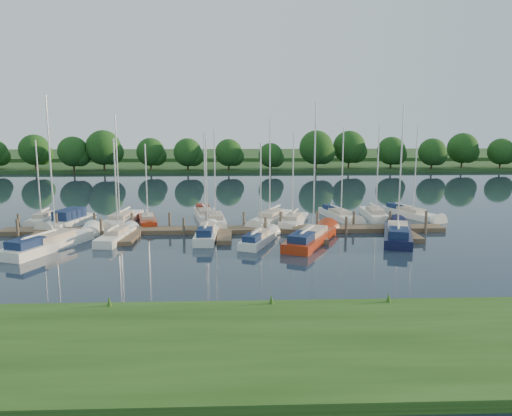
{
  "coord_description": "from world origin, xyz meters",
  "views": [
    {
      "loc": [
        1.1,
        -36.41,
        9.97
      ],
      "look_at": [
        2.81,
        8.0,
        2.2
      ],
      "focal_mm": 35.0,
      "sensor_mm": 36.0,
      "label": 1
    }
  ],
  "objects_px": {
    "dock": "(225,231)",
    "sailboat_s_2": "(207,235)",
    "sailboat_n_0": "(42,220)",
    "motorboat": "(68,222)",
    "sailboat_n_5": "(215,222)"
  },
  "relations": [
    {
      "from": "sailboat_n_0",
      "to": "sailboat_n_5",
      "type": "height_order",
      "value": "sailboat_n_5"
    },
    {
      "from": "dock",
      "to": "sailboat_n_0",
      "type": "relative_size",
      "value": 4.69
    },
    {
      "from": "sailboat_n_0",
      "to": "motorboat",
      "type": "relative_size",
      "value": 1.18
    },
    {
      "from": "sailboat_n_0",
      "to": "sailboat_s_2",
      "type": "height_order",
      "value": "sailboat_s_2"
    },
    {
      "from": "sailboat_n_5",
      "to": "sailboat_n_0",
      "type": "bearing_deg",
      "value": -11.95
    },
    {
      "from": "dock",
      "to": "sailboat_s_2",
      "type": "distance_m",
      "value": 2.43
    },
    {
      "from": "motorboat",
      "to": "sailboat_n_0",
      "type": "bearing_deg",
      "value": -12.01
    },
    {
      "from": "sailboat_n_0",
      "to": "sailboat_n_5",
      "type": "bearing_deg",
      "value": 173.24
    },
    {
      "from": "sailboat_n_0",
      "to": "sailboat_n_5",
      "type": "xyz_separation_m",
      "value": [
        17.21,
        -1.59,
        0.0
      ]
    },
    {
      "from": "dock",
      "to": "sailboat_s_2",
      "type": "relative_size",
      "value": 4.26
    },
    {
      "from": "sailboat_n_0",
      "to": "sailboat_s_2",
      "type": "relative_size",
      "value": 0.91
    },
    {
      "from": "sailboat_n_5",
      "to": "sailboat_s_2",
      "type": "xyz_separation_m",
      "value": [
        -0.48,
        -5.87,
        0.06
      ]
    },
    {
      "from": "sailboat_n_0",
      "to": "dock",
      "type": "bearing_deg",
      "value": 161.55
    },
    {
      "from": "motorboat",
      "to": "sailboat_n_5",
      "type": "distance_m",
      "value": 14.13
    },
    {
      "from": "dock",
      "to": "sailboat_n_0",
      "type": "bearing_deg",
      "value": 163.03
    }
  ]
}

